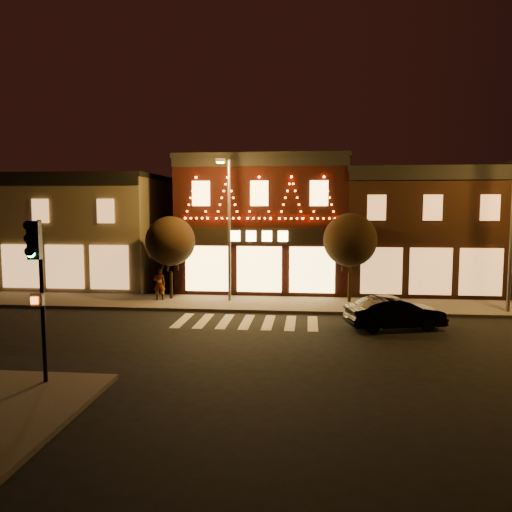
% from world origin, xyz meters
% --- Properties ---
extents(ground, '(120.00, 120.00, 0.00)m').
position_xyz_m(ground, '(0.00, 0.00, 0.00)').
color(ground, black).
rests_on(ground, ground).
extents(sidewalk_far, '(44.00, 4.00, 0.15)m').
position_xyz_m(sidewalk_far, '(2.00, 8.00, 0.07)').
color(sidewalk_far, '#47423D').
rests_on(sidewalk_far, ground).
extents(building_left, '(12.20, 8.28, 7.30)m').
position_xyz_m(building_left, '(-13.00, 13.99, 3.66)').
color(building_left, '#7B7157').
rests_on(building_left, ground).
extents(building_pulp, '(10.20, 8.34, 8.30)m').
position_xyz_m(building_pulp, '(0.00, 13.98, 4.16)').
color(building_pulp, black).
rests_on(building_pulp, ground).
extents(building_right_a, '(9.20, 8.28, 7.50)m').
position_xyz_m(building_right_a, '(9.50, 13.99, 3.76)').
color(building_right_a, black).
rests_on(building_right_a, ground).
extents(traffic_signal_near, '(0.38, 0.50, 4.74)m').
position_xyz_m(traffic_signal_near, '(-4.89, -5.00, 3.49)').
color(traffic_signal_near, black).
rests_on(traffic_signal_near, sidewalk_near).
extents(streetlamp_mid, '(0.53, 1.74, 7.57)m').
position_xyz_m(streetlamp_mid, '(-1.50, 8.15, 4.59)').
color(streetlamp_mid, '#59595E').
rests_on(streetlamp_mid, sidewalk_far).
extents(tree_left, '(2.74, 2.74, 4.58)m').
position_xyz_m(tree_left, '(-4.82, 8.73, 3.35)').
color(tree_left, black).
rests_on(tree_left, sidewalk_far).
extents(tree_right, '(2.85, 2.85, 4.77)m').
position_xyz_m(tree_right, '(4.99, 8.66, 3.49)').
color(tree_right, black).
rests_on(tree_right, sidewalk_far).
extents(dark_sedan, '(4.44, 2.49, 1.38)m').
position_xyz_m(dark_sedan, '(6.52, 3.41, 0.69)').
color(dark_sedan, black).
rests_on(dark_sedan, ground).
extents(pedestrian, '(0.73, 0.58, 1.76)m').
position_xyz_m(pedestrian, '(-5.33, 8.18, 1.03)').
color(pedestrian, gray).
rests_on(pedestrian, sidewalk_far).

